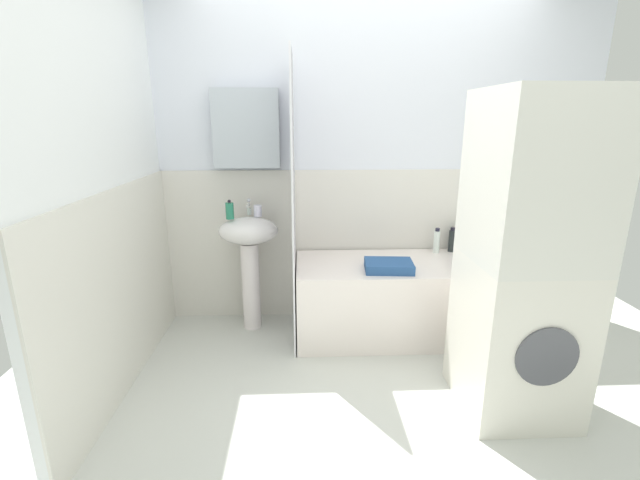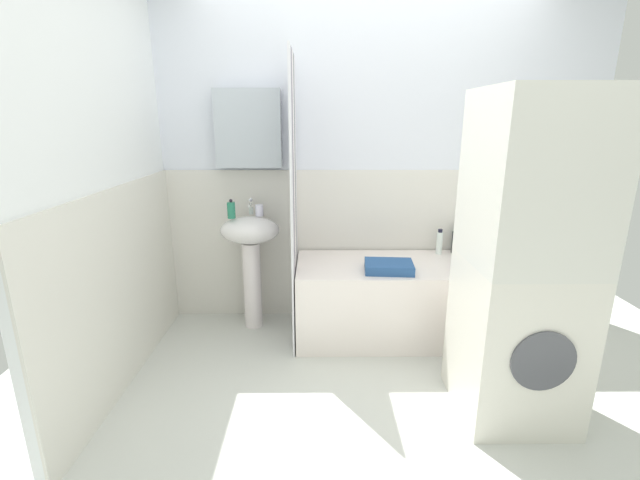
# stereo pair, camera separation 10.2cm
# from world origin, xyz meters

# --- Properties ---
(ground_plane) EXTENTS (4.80, 5.60, 0.04)m
(ground_plane) POSITION_xyz_m (0.00, 0.00, -0.02)
(ground_plane) COLOR silver
(wall_back_tiled) EXTENTS (3.60, 0.18, 2.40)m
(wall_back_tiled) POSITION_xyz_m (-0.05, 1.26, 1.14)
(wall_back_tiled) COLOR white
(wall_back_tiled) RESTS_ON ground_plane
(wall_left_tiled) EXTENTS (0.07, 1.81, 2.40)m
(wall_left_tiled) POSITION_xyz_m (-1.57, 0.34, 1.12)
(wall_left_tiled) COLOR white
(wall_left_tiled) RESTS_ON ground_plane
(sink) EXTENTS (0.44, 0.34, 0.88)m
(sink) POSITION_xyz_m (-0.88, 1.03, 0.64)
(sink) COLOR white
(sink) RESTS_ON ground_plane
(faucet) EXTENTS (0.03, 0.12, 0.12)m
(faucet) POSITION_xyz_m (-0.88, 1.11, 0.94)
(faucet) COLOR silver
(faucet) RESTS_ON sink
(soap_dispenser) EXTENTS (0.06, 0.06, 0.14)m
(soap_dispenser) POSITION_xyz_m (-1.00, 0.99, 0.94)
(soap_dispenser) COLOR #287E5E
(soap_dispenser) RESTS_ON sink
(toothbrush_cup) EXTENTS (0.06, 0.06, 0.08)m
(toothbrush_cup) POSITION_xyz_m (-0.80, 1.07, 0.92)
(toothbrush_cup) COLOR silver
(toothbrush_cup) RESTS_ON sink
(bathtub) EXTENTS (1.51, 0.67, 0.56)m
(bathtub) POSITION_xyz_m (0.24, 0.88, 0.28)
(bathtub) COLOR white
(bathtub) RESTS_ON ground_plane
(shower_curtain) EXTENTS (0.01, 0.67, 2.00)m
(shower_curtain) POSITION_xyz_m (-0.53, 0.88, 1.00)
(shower_curtain) COLOR white
(shower_curtain) RESTS_ON ground_plane
(conditioner_bottle) EXTENTS (0.06, 0.06, 0.20)m
(conditioner_bottle) POSITION_xyz_m (0.89, 1.16, 0.66)
(conditioner_bottle) COLOR gold
(conditioner_bottle) RESTS_ON bathtub
(shampoo_bottle) EXTENTS (0.06, 0.06, 0.20)m
(shampoo_bottle) POSITION_xyz_m (0.77, 1.12, 0.66)
(shampoo_bottle) COLOR #295496
(shampoo_bottle) RESTS_ON bathtub
(body_wash_bottle) EXTENTS (0.06, 0.06, 0.20)m
(body_wash_bottle) POSITION_xyz_m (0.71, 1.15, 0.65)
(body_wash_bottle) COLOR #222828
(body_wash_bottle) RESTS_ON bathtub
(lotion_bottle) EXTENTS (0.05, 0.05, 0.20)m
(lotion_bottle) POSITION_xyz_m (0.58, 1.12, 0.66)
(lotion_bottle) COLOR white
(lotion_bottle) RESTS_ON bathtub
(towel_folded) EXTENTS (0.35, 0.26, 0.06)m
(towel_folded) POSITION_xyz_m (0.12, 0.73, 0.59)
(towel_folded) COLOR #29508A
(towel_folded) RESTS_ON bathtub
(washer_dryer_stack) EXTENTS (0.57, 0.60, 1.72)m
(washer_dryer_stack) POSITION_xyz_m (0.69, 0.01, 0.86)
(washer_dryer_stack) COLOR silver
(washer_dryer_stack) RESTS_ON ground_plane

